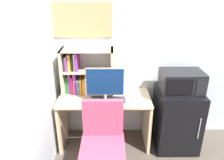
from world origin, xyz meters
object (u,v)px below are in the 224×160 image
Objects in this scene: keyboard at (108,99)px; computer_mouse at (133,98)px; mini_fridge at (176,119)px; microwave at (181,81)px; wall_corkboard at (80,20)px; monitor at (105,84)px; hutch_bookshelf at (81,73)px; desk_chair at (103,149)px.

computer_mouse reaches higher than keyboard.
mini_fridge is 0.54m from microwave.
mini_fridge is (0.60, 0.03, -0.33)m from computer_mouse.
microwave is 1.47m from wall_corkboard.
wall_corkboard is at bearing 152.42° from computer_mouse.
microwave is (0.00, 0.00, 0.54)m from mini_fridge.
keyboard is 0.31m from computer_mouse.
wall_corkboard is at bearing 129.47° from monitor.
hutch_bookshelf reaches higher than keyboard.
wall_corkboard is (-0.29, 0.87, 1.28)m from desk_chair.
desk_chair is 1.57m from wall_corkboard.
keyboard is at bearing -176.89° from microwave.
wall_corkboard is at bearing 133.70° from keyboard.
monitor is 0.75m from desk_chair.
microwave is (1.26, -0.19, -0.04)m from hutch_bookshelf.
keyboard is at bearing -177.08° from mini_fridge.
desk_chair is at bearing -96.42° from keyboard.
mini_fridge is at bearing -90.33° from microwave.
monitor is 0.59× the size of wall_corkboard.
desk_chair reaches higher than keyboard.
wall_corkboard is at bearing 166.04° from microwave.
microwave is 0.64× the size of wall_corkboard.
wall_corkboard reaches higher than mini_fridge.
computer_mouse is at bearing -27.58° from wall_corkboard.
hutch_bookshelf is at bearing 171.27° from mini_fridge.
hutch_bookshelf is 1.40m from mini_fridge.
mini_fridge reaches higher than keyboard.
mini_fridge is 1.03× the size of wall_corkboard.
desk_chair is at bearing -68.49° from hutch_bookshelf.
keyboard is 0.47× the size of desk_chair.
desk_chair is at bearing -149.95° from microwave.
monitor is at bearing -38.73° from hutch_bookshelf.
monitor is at bearing -175.15° from computer_mouse.
microwave is at bearing 89.67° from mini_fridge.
mini_fridge is 1.12m from desk_chair.
microwave reaches higher than desk_chair.
monitor reaches higher than microwave.
microwave is (0.60, 0.03, 0.22)m from computer_mouse.
microwave is 0.56× the size of desk_chair.
microwave reaches higher than computer_mouse.
desk_chair is (-0.02, -0.50, -0.57)m from monitor.
mini_fridge is (1.26, -0.19, -0.58)m from hutch_bookshelf.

